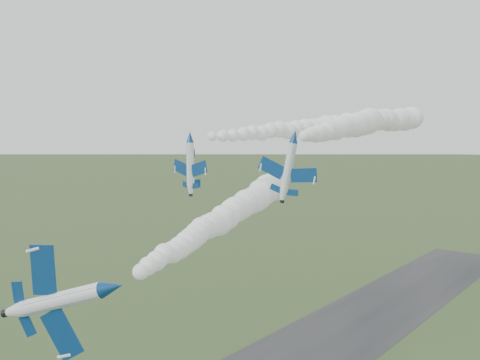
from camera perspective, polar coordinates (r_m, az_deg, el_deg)
The scene contains 6 objects.
jet_lead at distance 54.28m, azimuth -13.52°, elevation -11.11°, with size 7.49×13.73×11.40m.
smoke_trail_jet_lead at distance 86.98m, azimuth -1.20°, elevation -3.69°, with size 5.66×66.58×5.66m, color white, non-canonical shape.
jet_pair_left at distance 94.02m, azimuth -5.41°, elevation 4.61°, with size 9.67×11.42×2.82m.
smoke_trail_jet_pair_left at distance 122.31m, azimuth 9.63°, elevation 5.75°, with size 5.96×75.33×5.96m, color white, non-canonical shape.
jet_pair_right at distance 81.34m, azimuth 5.80°, elevation 4.66°, with size 9.50×11.32×3.18m.
smoke_trail_jet_pair_right at distance 110.19m, azimuth 11.15°, elevation 5.56°, with size 5.84×56.03×5.84m, color white, non-canonical shape.
Camera 1 is at (54.24, -43.86, 45.22)m, focal length 40.00 mm.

